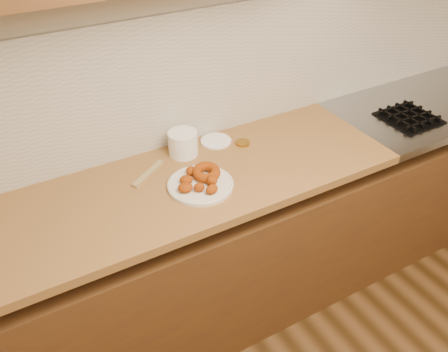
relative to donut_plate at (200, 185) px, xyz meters
The scene contains 12 objects.
wall_back 0.70m from the donut_plate, 44.23° to the left, with size 4.00×0.02×2.70m, color tan.
base_cabinet 0.65m from the donut_plate, ahead, with size 3.60×0.60×0.77m, color #513013.
butcher_block 0.27m from the donut_plate, 165.62° to the left, with size 2.30×0.62×0.04m, color brown.
stovetop 1.54m from the donut_plate, ahead, with size 1.30×0.62×0.04m, color #9EA0A5.
backsplash 0.61m from the donut_plate, 43.31° to the left, with size 3.60×0.02×0.60m, color #B8B2A5.
donut_plate is the anchor object (origin of this frame).
ring_donut 0.06m from the donut_plate, 36.29° to the left, with size 0.12×0.12×0.04m, color #913405.
fried_dough_chunks 0.04m from the donut_plate, 150.40° to the right, with size 0.18×0.22×0.05m.
plastic_tub 0.27m from the donut_plate, 79.67° to the left, with size 0.13×0.13×0.11m, color white.
tub_lid 0.35m from the donut_plate, 50.86° to the left, with size 0.14×0.14×0.01m, color white.
brass_jar_lid 0.38m from the donut_plate, 31.36° to the left, with size 0.07×0.07×0.01m, color #9C6D20.
wooden_utensil 0.24m from the donut_plate, 130.97° to the left, with size 0.20×0.02×0.02m, color #998151.
Camera 1 is at (-1.07, 0.22, 2.07)m, focal length 38.00 mm.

